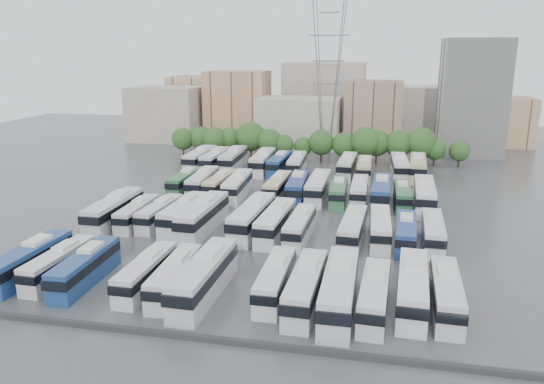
% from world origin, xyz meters
% --- Properties ---
extents(ground, '(220.00, 220.00, 0.00)m').
position_xyz_m(ground, '(0.00, 0.00, 0.00)').
color(ground, '#424447').
rests_on(ground, ground).
extents(parapet, '(56.00, 0.50, 0.50)m').
position_xyz_m(parapet, '(0.00, -33.00, 0.25)').
color(parapet, '#2D2D30').
rests_on(parapet, ground).
extents(tree_line, '(64.81, 7.69, 8.23)m').
position_xyz_m(tree_line, '(0.15, 42.09, 4.30)').
color(tree_line, black).
rests_on(tree_line, ground).
extents(city_buildings, '(102.00, 35.00, 20.00)m').
position_xyz_m(city_buildings, '(-7.46, 71.86, 7.87)').
color(city_buildings, '#9E998E').
rests_on(city_buildings, ground).
extents(apartment_tower, '(14.00, 14.00, 26.00)m').
position_xyz_m(apartment_tower, '(34.00, 58.00, 13.00)').
color(apartment_tower, silver).
rests_on(apartment_tower, ground).
extents(electricity_pylon, '(9.00, 6.91, 33.83)m').
position_xyz_m(electricity_pylon, '(2.00, 50.00, 18.66)').
color(electricity_pylon, slate).
rests_on(electricity_pylon, ground).
extents(bus_r0_s0, '(3.00, 12.18, 3.80)m').
position_xyz_m(bus_r0_s0, '(-21.47, -24.36, 1.86)').
color(bus_r0_s0, navy).
rests_on(bus_r0_s0, ground).
extents(bus_r0_s1, '(2.67, 10.92, 3.41)m').
position_xyz_m(bus_r0_s1, '(-18.22, -24.08, 1.67)').
color(bus_r0_s1, silver).
rests_on(bus_r0_s1, ground).
extents(bus_r0_s2, '(2.93, 11.61, 3.62)m').
position_xyz_m(bus_r0_s2, '(-14.83, -24.60, 1.78)').
color(bus_r0_s2, navy).
rests_on(bus_r0_s2, ground).
extents(bus_r0_s4, '(2.47, 11.07, 3.47)m').
position_xyz_m(bus_r0_s4, '(-8.13, -24.34, 1.70)').
color(bus_r0_s4, silver).
rests_on(bus_r0_s4, ground).
extents(bus_r0_s5, '(2.94, 11.35, 3.53)m').
position_xyz_m(bus_r0_s5, '(-4.88, -24.69, 1.73)').
color(bus_r0_s5, silver).
rests_on(bus_r0_s5, ground).
extents(bus_r0_s6, '(3.19, 13.60, 4.25)m').
position_xyz_m(bus_r0_s6, '(-1.71, -24.92, 2.09)').
color(bus_r0_s6, silver).
rests_on(bus_r0_s6, ground).
extents(bus_r0_s8, '(2.59, 11.27, 3.53)m').
position_xyz_m(bus_r0_s8, '(5.12, -23.42, 1.73)').
color(bus_r0_s8, silver).
rests_on(bus_r0_s8, ground).
extents(bus_r0_s9, '(2.88, 12.28, 3.84)m').
position_xyz_m(bus_r0_s9, '(8.34, -24.69, 1.88)').
color(bus_r0_s9, silver).
rests_on(bus_r0_s9, ground).
extents(bus_r0_s10, '(3.04, 13.56, 4.25)m').
position_xyz_m(bus_r0_s10, '(11.54, -25.02, 2.09)').
color(bus_r0_s10, silver).
rests_on(bus_r0_s10, ground).
extents(bus_r0_s11, '(2.95, 11.47, 3.57)m').
position_xyz_m(bus_r0_s11, '(14.75, -24.88, 1.75)').
color(bus_r0_s11, silver).
rests_on(bus_r0_s11, ground).
extents(bus_r0_s12, '(3.37, 12.74, 3.96)m').
position_xyz_m(bus_r0_s12, '(18.24, -22.90, 1.94)').
color(bus_r0_s12, silver).
rests_on(bus_r0_s12, ground).
extents(bus_r0_s13, '(2.87, 11.75, 3.67)m').
position_xyz_m(bus_r0_s13, '(21.27, -23.28, 1.80)').
color(bus_r0_s13, silver).
rests_on(bus_r0_s13, ground).
extents(bus_r1_s0, '(3.04, 13.37, 4.19)m').
position_xyz_m(bus_r1_s0, '(-21.29, -6.25, 2.05)').
color(bus_r1_s0, silver).
rests_on(bus_r1_s0, ground).
extents(bus_r1_s1, '(2.67, 10.91, 3.41)m').
position_xyz_m(bus_r1_s1, '(-18.07, -5.79, 1.67)').
color(bus_r1_s1, silver).
rests_on(bus_r1_s1, ground).
extents(bus_r1_s2, '(2.88, 11.07, 3.44)m').
position_xyz_m(bus_r1_s2, '(-15.02, -5.14, 1.69)').
color(bus_r1_s2, silver).
rests_on(bus_r1_s2, ground).
extents(bus_r1_s3, '(3.13, 12.41, 3.87)m').
position_xyz_m(bus_r1_s3, '(-11.43, -5.20, 1.90)').
color(bus_r1_s3, silver).
rests_on(bus_r1_s3, ground).
extents(bus_r1_s4, '(3.35, 13.64, 4.26)m').
position_xyz_m(bus_r1_s4, '(-8.31, -6.29, 2.09)').
color(bus_r1_s4, silver).
rests_on(bus_r1_s4, ground).
extents(bus_r1_s6, '(3.67, 13.76, 4.28)m').
position_xyz_m(bus_r1_s6, '(-1.68, -5.56, 2.10)').
color(bus_r1_s6, silver).
rests_on(bus_r1_s6, ground).
extents(bus_r1_s7, '(3.34, 12.72, 3.95)m').
position_xyz_m(bus_r1_s7, '(1.62, -6.33, 1.94)').
color(bus_r1_s7, silver).
rests_on(bus_r1_s7, ground).
extents(bus_r1_s8, '(2.81, 11.45, 3.57)m').
position_xyz_m(bus_r1_s8, '(4.91, -6.95, 1.75)').
color(bus_r1_s8, silver).
rests_on(bus_r1_s8, ground).
extents(bus_r1_s10, '(3.17, 12.01, 3.73)m').
position_xyz_m(bus_r1_s10, '(11.63, -6.74, 1.83)').
color(bus_r1_s10, silver).
rests_on(bus_r1_s10, ground).
extents(bus_r1_s11, '(2.85, 11.67, 3.64)m').
position_xyz_m(bus_r1_s11, '(15.00, -5.51, 1.79)').
color(bus_r1_s11, silver).
rests_on(bus_r1_s11, ground).
extents(bus_r1_s12, '(2.86, 11.14, 3.47)m').
position_xyz_m(bus_r1_s12, '(18.15, -6.45, 1.70)').
color(bus_r1_s12, navy).
rests_on(bus_r1_s12, ground).
extents(bus_r1_s13, '(2.86, 11.58, 3.61)m').
position_xyz_m(bus_r1_s13, '(21.44, -5.73, 1.77)').
color(bus_r1_s13, silver).
rests_on(bus_r1_s13, ground).
extents(bus_r2_s1, '(2.74, 11.55, 3.61)m').
position_xyz_m(bus_r2_s1, '(-18.04, 12.61, 1.77)').
color(bus_r2_s1, '#2D693B').
rests_on(bus_r2_s1, ground).
extents(bus_r2_s2, '(3.30, 12.38, 3.85)m').
position_xyz_m(bus_r2_s2, '(-14.81, 12.22, 1.89)').
color(bus_r2_s2, silver).
rests_on(bus_r2_s2, ground).
extents(bus_r2_s3, '(2.94, 11.56, 3.60)m').
position_xyz_m(bus_r2_s3, '(-11.65, 12.02, 1.77)').
color(bus_r2_s3, '#C4B487').
rests_on(bus_r2_s3, ground).
extents(bus_r2_s4, '(3.27, 12.51, 3.89)m').
position_xyz_m(bus_r2_s4, '(-8.33, 10.93, 1.91)').
color(bus_r2_s4, white).
rests_on(bus_r2_s4, ground).
extents(bus_r2_s6, '(2.86, 11.82, 3.69)m').
position_xyz_m(bus_r2_s6, '(-1.76, 12.19, 1.81)').
color(bus_r2_s6, tan).
rests_on(bus_r2_s6, ground).
extents(bus_r2_s7, '(3.37, 12.71, 3.95)m').
position_xyz_m(bus_r2_s7, '(1.53, 11.95, 1.94)').
color(bus_r2_s7, navy).
rests_on(bus_r2_s7, ground).
extents(bus_r2_s8, '(2.95, 13.12, 4.11)m').
position_xyz_m(bus_r2_s8, '(4.86, 12.42, 2.02)').
color(bus_r2_s8, silver).
rests_on(bus_r2_s8, ground).
extents(bus_r2_s9, '(2.78, 11.25, 3.51)m').
position_xyz_m(bus_r2_s9, '(8.25, 11.33, 1.72)').
color(bus_r2_s9, '#2F6F43').
rests_on(bus_r2_s9, ground).
extents(bus_r2_s10, '(2.61, 11.61, 3.64)m').
position_xyz_m(bus_r2_s10, '(11.49, 12.21, 1.79)').
color(bus_r2_s10, silver).
rests_on(bus_r2_s10, ground).
extents(bus_r2_s11, '(3.20, 13.04, 4.07)m').
position_xyz_m(bus_r2_s11, '(14.94, 11.59, 2.00)').
color(bus_r2_s11, navy).
rests_on(bus_r2_s11, ground).
extents(bus_r2_s12, '(2.69, 11.15, 3.48)m').
position_xyz_m(bus_r2_s12, '(18.16, 11.02, 1.71)').
color(bus_r2_s12, '#2B653F').
rests_on(bus_r2_s12, ground).
extents(bus_r2_s13, '(3.34, 13.69, 4.27)m').
position_xyz_m(bus_r2_s13, '(21.43, 10.69, 2.10)').
color(bus_r2_s13, silver).
rests_on(bus_r2_s13, ground).
extents(bus_r3_s0, '(3.26, 13.37, 4.17)m').
position_xyz_m(bus_r3_s0, '(-21.62, 30.55, 2.05)').
color(bus_r3_s0, silver).
rests_on(bus_r3_s0, ground).
extents(bus_r3_s1, '(3.00, 12.91, 4.04)m').
position_xyz_m(bus_r3_s1, '(-18.29, 30.24, 1.98)').
color(bus_r3_s1, silver).
rests_on(bus_r3_s1, ground).
extents(bus_r3_s2, '(3.36, 13.68, 4.27)m').
position_xyz_m(bus_r3_s2, '(-14.73, 30.77, 2.09)').
color(bus_r3_s2, silver).
rests_on(bus_r3_s2, ground).
extents(bus_r3_s4, '(3.33, 13.67, 4.26)m').
position_xyz_m(bus_r3_s4, '(-8.36, 29.79, 2.09)').
color(bus_r3_s4, silver).
rests_on(bus_r3_s4, ground).
extents(bus_r3_s5, '(3.17, 12.42, 3.87)m').
position_xyz_m(bus_r3_s5, '(-4.95, 29.64, 1.90)').
color(bus_r3_s5, navy).
rests_on(bus_r3_s5, ground).
extents(bus_r3_s6, '(3.05, 12.23, 3.81)m').
position_xyz_m(bus_r3_s6, '(-1.54, 30.01, 1.87)').
color(bus_r3_s6, silver).
rests_on(bus_r3_s6, ground).
extents(bus_r3_s9, '(3.22, 12.80, 3.99)m').
position_xyz_m(bus_r3_s9, '(8.26, 30.14, 1.96)').
color(bus_r3_s9, silver).
rests_on(bus_r3_s9, ground).
extents(bus_r3_s10, '(2.72, 11.92, 3.73)m').
position_xyz_m(bus_r3_s10, '(11.61, 28.81, 1.83)').
color(bus_r3_s10, tan).
rests_on(bus_r3_s10, ground).
extents(bus_r3_s12, '(3.50, 13.22, 4.11)m').
position_xyz_m(bus_r3_s12, '(18.11, 31.10, 2.02)').
color(bus_r3_s12, silver).
rests_on(bus_r3_s12, ground).
extents(bus_r3_s13, '(3.54, 13.72, 4.27)m').
position_xyz_m(bus_r3_s13, '(21.44, 30.70, 2.10)').
color(bus_r3_s13, '#C4B786').
rests_on(bus_r3_s13, ground).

